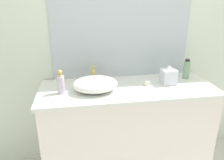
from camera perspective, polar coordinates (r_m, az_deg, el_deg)
bathroom_wall_rear at (r=2.14m, az=4.18°, el=11.90°), size 6.00×0.06×2.60m
vanity_counter at (r=2.12m, az=3.84°, el=-12.98°), size 1.52×0.59×0.89m
wall_mirror_panel at (r=2.06m, az=2.66°, el=17.85°), size 1.30×0.01×1.26m
sink_basin at (r=1.81m, az=-4.39°, el=-1.06°), size 0.37×0.31×0.12m
faucet at (r=1.97m, az=-4.88°, el=1.72°), size 0.03×0.11×0.16m
soap_dispenser at (r=1.80m, az=-13.17°, el=-0.91°), size 0.06×0.06×0.20m
lotion_bottle at (r=2.20m, az=18.79°, el=2.63°), size 0.06×0.06×0.19m
tissue_box at (r=2.02m, az=14.48°, el=1.07°), size 0.12×0.12×0.17m
candle_jar at (r=1.96m, az=9.06°, el=-0.83°), size 0.05×0.05×0.04m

